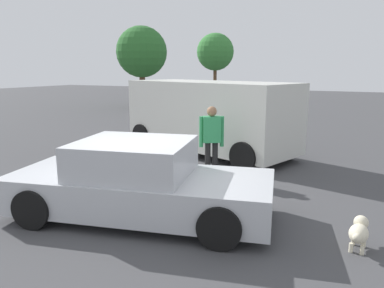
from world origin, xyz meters
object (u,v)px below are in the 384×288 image
sedan_foreground (139,183)px  dog (359,231)px  pedestrian (212,136)px  van_white (209,115)px

sedan_foreground → dog: 3.45m
pedestrian → van_white: bearing=-7.3°
dog → pedestrian: (-3.21, 2.28, 0.74)m
sedan_foreground → pedestrian: 2.71m
sedan_foreground → dog: bearing=-6.0°
dog → pedestrian: bearing=58.9°
sedan_foreground → pedestrian: (0.20, 2.67, 0.38)m
sedan_foreground → van_white: van_white is taller
sedan_foreground → dog: sedan_foreground is taller
van_white → pedestrian: (1.05, -2.32, -0.17)m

